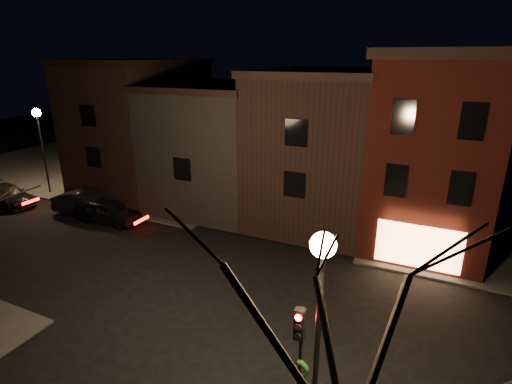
% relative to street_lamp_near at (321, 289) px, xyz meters
% --- Properties ---
extents(ground, '(120.00, 120.00, 0.00)m').
position_rel_street_lamp_near_xyz_m(ground, '(-6.20, 6.00, -5.18)').
color(ground, black).
rests_on(ground, ground).
extents(sidewalk_far_left, '(30.00, 30.00, 0.12)m').
position_rel_street_lamp_near_xyz_m(sidewalk_far_left, '(-26.20, 26.00, -5.12)').
color(sidewalk_far_left, '#2D2B28').
rests_on(sidewalk_far_left, ground).
extents(corner_building, '(6.50, 8.50, 10.50)m').
position_rel_street_lamp_near_xyz_m(corner_building, '(1.80, 15.47, 0.22)').
color(corner_building, '#40110B').
rests_on(corner_building, ground).
extents(row_building_a, '(7.30, 10.30, 9.40)m').
position_rel_street_lamp_near_xyz_m(row_building_a, '(-4.70, 16.50, -0.34)').
color(row_building_a, black).
rests_on(row_building_a, ground).
extents(row_building_b, '(7.80, 10.30, 8.40)m').
position_rel_street_lamp_near_xyz_m(row_building_b, '(-11.95, 16.50, -0.85)').
color(row_building_b, black).
rests_on(row_building_b, ground).
extents(row_building_c, '(7.30, 10.30, 9.90)m').
position_rel_street_lamp_near_xyz_m(row_building_c, '(-19.20, 16.50, -0.09)').
color(row_building_c, black).
rests_on(row_building_c, ground).
extents(street_lamp_near, '(0.60, 0.60, 6.48)m').
position_rel_street_lamp_near_xyz_m(street_lamp_near, '(0.00, 0.00, 0.00)').
color(street_lamp_near, black).
rests_on(street_lamp_near, sidewalk_near_right).
extents(street_lamp_far, '(0.60, 0.60, 6.48)m').
position_rel_street_lamp_near_xyz_m(street_lamp_far, '(-25.20, 12.20, 0.00)').
color(street_lamp_far, black).
rests_on(street_lamp_far, sidewalk_far_left).
extents(traffic_signal, '(0.58, 0.38, 4.05)m').
position_rel_street_lamp_near_xyz_m(traffic_signal, '(-0.60, 0.49, -2.37)').
color(traffic_signal, black).
rests_on(traffic_signal, sidewalk_near_right).
extents(bare_tree_right, '(6.40, 6.40, 8.50)m').
position_rel_street_lamp_near_xyz_m(bare_tree_right, '(1.30, -2.50, 0.97)').
color(bare_tree_right, black).
rests_on(bare_tree_right, sidewalk_near_right).
extents(parked_car_a, '(4.48, 1.97, 1.50)m').
position_rel_street_lamp_near_xyz_m(parked_car_a, '(-16.71, 9.84, -4.43)').
color(parked_car_a, black).
rests_on(parked_car_a, ground).
extents(parked_car_b, '(5.05, 1.99, 1.64)m').
position_rel_street_lamp_near_xyz_m(parked_car_b, '(-18.86, 10.13, -4.36)').
color(parked_car_b, black).
rests_on(parked_car_b, ground).
extents(parked_car_c, '(5.04, 2.54, 1.40)m').
position_rel_street_lamp_near_xyz_m(parked_car_c, '(-25.82, 9.22, -4.48)').
color(parked_car_c, black).
rests_on(parked_car_c, ground).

